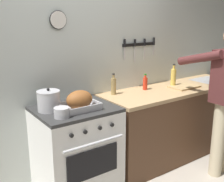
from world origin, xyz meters
TOP-DOWN VIEW (x-y plane):
  - wall_back at (0.00, 1.35)m, footprint 6.00×0.13m
  - counter_block at (1.21, 0.99)m, footprint 2.03×0.65m
  - stove at (-0.22, 0.99)m, footprint 0.76×0.67m
  - roasting_pan at (-0.21, 0.91)m, footprint 0.35×0.26m
  - stock_pot at (-0.45, 1.06)m, footprint 0.21×0.21m
  - saucepan at (-0.44, 0.82)m, footprint 0.14×0.14m
  - cutting_board at (1.27, 0.92)m, footprint 0.36×0.24m
  - bottle_vinegar at (0.36, 1.16)m, footprint 0.06×0.06m
  - bottle_cooking_oil at (1.19, 1.03)m, footprint 0.06×0.06m
  - bottle_hot_sauce at (0.80, 1.12)m, footprint 0.05×0.05m

SIDE VIEW (x-z plane):
  - stove at x=-0.22m, z-range 0.00..0.90m
  - counter_block at x=1.21m, z-range 0.01..0.91m
  - cutting_board at x=1.27m, z-range 0.90..0.92m
  - saucepan at x=-0.44m, z-range 0.90..0.99m
  - bottle_hot_sauce at x=0.80m, z-range 0.88..1.08m
  - roasting_pan at x=-0.21m, z-range 0.89..1.08m
  - stock_pot at x=-0.45m, z-range 0.89..1.10m
  - bottle_vinegar at x=0.36m, z-range 0.88..1.12m
  - bottle_cooking_oil at x=1.19m, z-range 0.88..1.16m
  - wall_back at x=0.00m, z-range 0.00..2.60m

